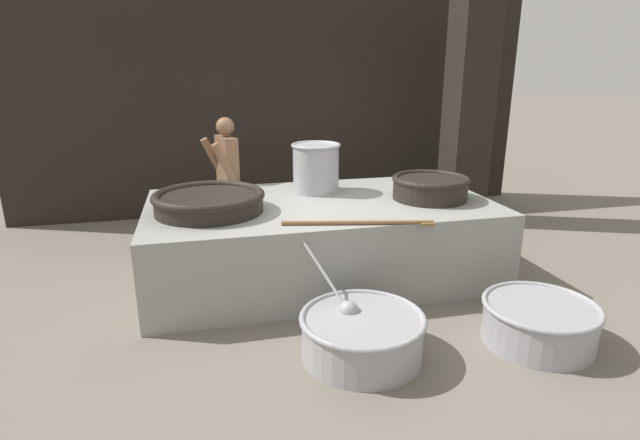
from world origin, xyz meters
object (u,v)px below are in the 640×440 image
Objects in this scene: cook at (227,177)px; prep_bowl_vegetables at (362,333)px; giant_wok_near at (209,201)px; prep_bowl_meat at (539,321)px; stock_pot at (316,167)px; giant_wok_far at (430,187)px.

prep_bowl_vegetables is (0.82, -2.93, -0.67)m from cook.
giant_wok_near is 3.14m from prep_bowl_meat.
stock_pot is at bearing 121.01° from prep_bowl_meat.
stock_pot is (-1.11, 0.60, 0.15)m from giant_wok_far.
prep_bowl_meat is (2.54, -1.68, -0.74)m from giant_wok_near.
giant_wok_far is at bearing 50.35° from prep_bowl_vegetables.
prep_bowl_vegetables is (-1.24, -1.49, -0.76)m from giant_wok_far.
cook is at bearing 126.63° from prep_bowl_meat.
giant_wok_near is at bearing -155.19° from stock_pot.
giant_wok_near is at bearing 124.94° from prep_bowl_vegetables.
giant_wok_near is at bearing 146.49° from prep_bowl_meat.
giant_wok_far is 1.82m from prep_bowl_meat.
giant_wok_far reaches higher than giant_wok_near.
stock_pot is 0.34× the size of cook.
cook is at bearing 138.34° from stock_pot.
cook is at bearing 105.58° from prep_bowl_vegetables.
prep_bowl_meat is (1.35, -2.24, -0.91)m from stock_pot.
cook reaches higher than giant_wok_near.
prep_bowl_vegetables is 1.48m from prep_bowl_meat.
cook is (-0.94, 0.84, -0.24)m from stock_pot.
giant_wok_near is 2.31m from giant_wok_far.
giant_wok_far reaches higher than prep_bowl_meat.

